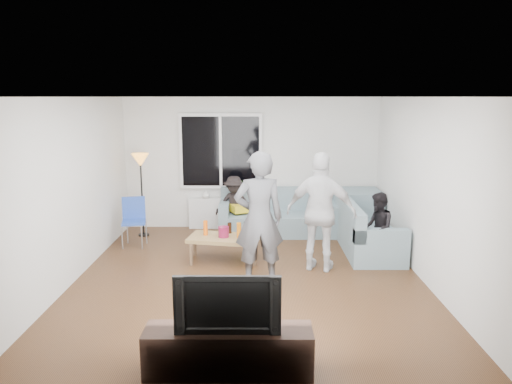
{
  "coord_description": "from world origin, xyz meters",
  "views": [
    {
      "loc": [
        0.13,
        -6.72,
        2.6
      ],
      "look_at": [
        0.1,
        0.6,
        1.15
      ],
      "focal_mm": 33.78,
      "sensor_mm": 36.0,
      "label": 1
    }
  ],
  "objects_px": {
    "sofa_right_section": "(368,226)",
    "spectator_right": "(378,228)",
    "coffee_table": "(224,248)",
    "sofa_back_section": "(280,212)",
    "player_left": "(259,219)",
    "television": "(228,301)",
    "spectator_back": "(234,205)",
    "floor_lamp": "(142,195)",
    "player_right": "(321,212)",
    "tv_console": "(229,350)",
    "side_chair": "(134,223)"
  },
  "relations": [
    {
      "from": "sofa_back_section",
      "to": "sofa_right_section",
      "type": "bearing_deg",
      "value": -34.13
    },
    {
      "from": "sofa_right_section",
      "to": "television",
      "type": "relative_size",
      "value": 2.02
    },
    {
      "from": "side_chair",
      "to": "television",
      "type": "bearing_deg",
      "value": -76.0
    },
    {
      "from": "sofa_back_section",
      "to": "spectator_back",
      "type": "height_order",
      "value": "spectator_back"
    },
    {
      "from": "player_right",
      "to": "floor_lamp",
      "type": "bearing_deg",
      "value": -11.83
    },
    {
      "from": "sofa_back_section",
      "to": "player_left",
      "type": "xyz_separation_m",
      "value": [
        -0.41,
        -2.53,
        0.52
      ]
    },
    {
      "from": "player_right",
      "to": "spectator_right",
      "type": "relative_size",
      "value": 1.59
    },
    {
      "from": "spectator_back",
      "to": "sofa_right_section",
      "type": "bearing_deg",
      "value": -15.19
    },
    {
      "from": "coffee_table",
      "to": "floor_lamp",
      "type": "xyz_separation_m",
      "value": [
        -1.63,
        1.41,
        0.58
      ]
    },
    {
      "from": "spectator_right",
      "to": "television",
      "type": "height_order",
      "value": "spectator_right"
    },
    {
      "from": "coffee_table",
      "to": "player_left",
      "type": "distance_m",
      "value": 1.34
    },
    {
      "from": "floor_lamp",
      "to": "player_right",
      "type": "xyz_separation_m",
      "value": [
        3.13,
        -1.82,
        0.12
      ]
    },
    {
      "from": "floor_lamp",
      "to": "television",
      "type": "relative_size",
      "value": 1.58
    },
    {
      "from": "spectator_back",
      "to": "television",
      "type": "relative_size",
      "value": 1.13
    },
    {
      "from": "coffee_table",
      "to": "player_left",
      "type": "xyz_separation_m",
      "value": [
        0.56,
        -0.97,
        0.74
      ]
    },
    {
      "from": "player_left",
      "to": "television",
      "type": "xyz_separation_m",
      "value": [
        -0.29,
        -2.24,
        -0.22
      ]
    },
    {
      "from": "spectator_right",
      "to": "spectator_back",
      "type": "distance_m",
      "value": 2.89
    },
    {
      "from": "tv_console",
      "to": "floor_lamp",
      "type": "bearing_deg",
      "value": 112.38
    },
    {
      "from": "player_left",
      "to": "tv_console",
      "type": "relative_size",
      "value": 1.18
    },
    {
      "from": "side_chair",
      "to": "tv_console",
      "type": "height_order",
      "value": "side_chair"
    },
    {
      "from": "sofa_right_section",
      "to": "television",
      "type": "distance_m",
      "value": 4.36
    },
    {
      "from": "player_left",
      "to": "spectator_right",
      "type": "xyz_separation_m",
      "value": [
        1.88,
        0.87,
        -0.38
      ]
    },
    {
      "from": "sofa_right_section",
      "to": "television",
      "type": "height_order",
      "value": "television"
    },
    {
      "from": "floor_lamp",
      "to": "spectator_back",
      "type": "bearing_deg",
      "value": 6.04
    },
    {
      "from": "player_left",
      "to": "television",
      "type": "bearing_deg",
      "value": 74.61
    },
    {
      "from": "floor_lamp",
      "to": "spectator_right",
      "type": "xyz_separation_m",
      "value": [
        4.07,
        -1.5,
        -0.21
      ]
    },
    {
      "from": "coffee_table",
      "to": "player_right",
      "type": "bearing_deg",
      "value": -15.4
    },
    {
      "from": "spectator_right",
      "to": "tv_console",
      "type": "xyz_separation_m",
      "value": [
        -2.17,
        -3.11,
        -0.35
      ]
    },
    {
      "from": "spectator_back",
      "to": "player_right",
      "type": "bearing_deg",
      "value": -46.55
    },
    {
      "from": "player_left",
      "to": "spectator_right",
      "type": "bearing_deg",
      "value": -163.02
    },
    {
      "from": "spectator_right",
      "to": "television",
      "type": "bearing_deg",
      "value": -31.41
    },
    {
      "from": "coffee_table",
      "to": "side_chair",
      "type": "relative_size",
      "value": 1.28
    },
    {
      "from": "television",
      "to": "spectator_back",
      "type": "bearing_deg",
      "value": 92.14
    },
    {
      "from": "player_right",
      "to": "tv_console",
      "type": "relative_size",
      "value": 1.13
    },
    {
      "from": "coffee_table",
      "to": "player_right",
      "type": "height_order",
      "value": "player_right"
    },
    {
      "from": "spectator_right",
      "to": "tv_console",
      "type": "height_order",
      "value": "spectator_right"
    },
    {
      "from": "side_chair",
      "to": "player_right",
      "type": "relative_size",
      "value": 0.48
    },
    {
      "from": "sofa_right_section",
      "to": "sofa_back_section",
      "type": "bearing_deg",
      "value": 55.87
    },
    {
      "from": "coffee_table",
      "to": "television",
      "type": "xyz_separation_m",
      "value": [
        0.27,
        -3.21,
        0.52
      ]
    },
    {
      "from": "sofa_back_section",
      "to": "side_chair",
      "type": "bearing_deg",
      "value": -162.56
    },
    {
      "from": "sofa_right_section",
      "to": "side_chair",
      "type": "height_order",
      "value": "side_chair"
    },
    {
      "from": "sofa_back_section",
      "to": "player_left",
      "type": "bearing_deg",
      "value": -99.1
    },
    {
      "from": "player_right",
      "to": "sofa_back_section",
      "type": "bearing_deg",
      "value": -56.62
    },
    {
      "from": "spectator_right",
      "to": "sofa_right_section",
      "type": "bearing_deg",
      "value": -176.55
    },
    {
      "from": "floor_lamp",
      "to": "sofa_back_section",
      "type": "bearing_deg",
      "value": 3.35
    },
    {
      "from": "floor_lamp",
      "to": "spectator_right",
      "type": "relative_size",
      "value": 1.38
    },
    {
      "from": "floor_lamp",
      "to": "spectator_back",
      "type": "height_order",
      "value": "floor_lamp"
    },
    {
      "from": "sofa_right_section",
      "to": "spectator_right",
      "type": "bearing_deg",
      "value": -180.0
    },
    {
      "from": "sofa_right_section",
      "to": "coffee_table",
      "type": "distance_m",
      "value": 2.51
    },
    {
      "from": "spectator_right",
      "to": "player_right",
      "type": "bearing_deg",
      "value": -67.87
    }
  ]
}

